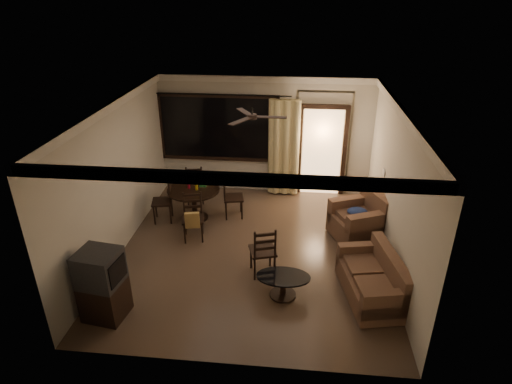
# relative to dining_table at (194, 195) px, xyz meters

# --- Properties ---
(ground) EXTENTS (5.50, 5.50, 0.00)m
(ground) POSITION_rel_dining_table_xyz_m (1.39, -1.16, -0.55)
(ground) COLOR #7F6651
(ground) RESTS_ON ground
(room_shell) EXTENTS (5.50, 6.70, 5.50)m
(room_shell) POSITION_rel_dining_table_xyz_m (1.99, 0.61, 1.28)
(room_shell) COLOR beige
(room_shell) RESTS_ON ground
(dining_table) EXTENTS (1.12, 1.12, 0.92)m
(dining_table) POSITION_rel_dining_table_xyz_m (0.00, 0.00, 0.00)
(dining_table) COLOR black
(dining_table) RESTS_ON ground
(dining_chair_west) EXTENTS (0.50, 0.50, 0.95)m
(dining_chair_west) POSITION_rel_dining_table_xyz_m (-0.64, -0.17, -0.27)
(dining_chair_west) COLOR black
(dining_chair_west) RESTS_ON ground
(dining_chair_east) EXTENTS (0.50, 0.50, 0.95)m
(dining_chair_east) POSITION_rel_dining_table_xyz_m (0.82, 0.17, -0.27)
(dining_chair_east) COLOR black
(dining_chair_east) RESTS_ON ground
(dining_chair_south) EXTENTS (0.50, 0.54, 0.95)m
(dining_chair_south) POSITION_rel_dining_table_xyz_m (0.17, -0.84, -0.25)
(dining_chair_south) COLOR black
(dining_chair_south) RESTS_ON ground
(dining_chair_north) EXTENTS (0.50, 0.50, 0.95)m
(dining_chair_north) POSITION_rel_dining_table_xyz_m (-0.16, 0.77, -0.27)
(dining_chair_north) COLOR black
(dining_chair_north) RESTS_ON ground
(tv_cabinet) EXTENTS (0.68, 0.62, 1.15)m
(tv_cabinet) POSITION_rel_dining_table_xyz_m (-0.65, -3.15, 0.02)
(tv_cabinet) COLOR black
(tv_cabinet) RESTS_ON ground
(sofa) EXTENTS (1.03, 1.57, 0.77)m
(sofa) POSITION_rel_dining_table_xyz_m (3.50, -2.29, -0.24)
(sofa) COLOR #492521
(sofa) RESTS_ON ground
(armchair) EXTENTS (1.24, 1.24, 0.95)m
(armchair) POSITION_rel_dining_table_xyz_m (3.50, -0.46, -0.16)
(armchair) COLOR #492521
(armchair) RESTS_ON ground
(coffee_table) EXTENTS (0.88, 0.53, 0.39)m
(coffee_table) POSITION_rel_dining_table_xyz_m (2.03, -2.42, -0.30)
(coffee_table) COLOR black
(coffee_table) RESTS_ON ground
(side_chair) EXTENTS (0.54, 0.54, 0.98)m
(side_chair) POSITION_rel_dining_table_xyz_m (1.65, -1.85, -0.26)
(side_chair) COLOR black
(side_chair) RESTS_ON ground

